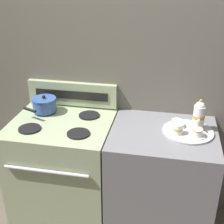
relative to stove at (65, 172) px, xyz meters
The scene contains 11 objects.
ground_plane 0.60m from the stove, ahead, with size 6.00×6.00×0.00m, color brown.
wall_back 0.83m from the stove, 42.43° to the left, with size 6.00×0.05×2.20m.
stove is the anchor object (origin of this frame).
control_panel 0.64m from the stove, 90.00° to the left, with size 0.74×0.05×0.20m.
side_counter 0.77m from the stove, ahead, with size 0.75×0.65×0.91m.
saucepan 0.57m from the stove, 141.77° to the left, with size 0.21×0.27×0.13m.
serving_tray 1.04m from the stove, ahead, with size 0.36×0.36×0.01m.
teapot 1.15m from the stove, ahead, with size 0.08×0.13×0.23m.
teacup_left 0.99m from the stove, ahead, with size 0.11×0.11×0.06m.
teacup_right 1.10m from the stove, ahead, with size 0.11×0.11×0.06m.
creamer_jug 1.00m from the stove, ahead, with size 0.07×0.07×0.07m.
Camera 1 is at (0.39, -1.95, 1.99)m, focal length 50.00 mm.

